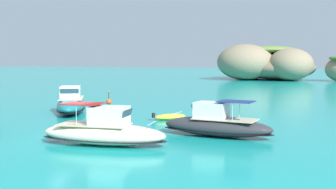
% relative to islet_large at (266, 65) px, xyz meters
% --- Properties ---
extents(ground_plane, '(400.00, 400.00, 0.00)m').
position_rel_islet_large_xyz_m(ground_plane, '(-2.02, -75.76, -3.35)').
color(ground_plane, teal).
extents(islet_large, '(23.92, 21.41, 7.95)m').
position_rel_islet_large_xyz_m(islet_large, '(0.00, 0.00, 0.00)').
color(islet_large, '#84755B').
rests_on(islet_large, ground).
extents(motorboat_charcoal, '(7.13, 2.81, 2.18)m').
position_rel_islet_large_xyz_m(motorboat_charcoal, '(5.40, -71.78, -2.66)').
color(motorboat_charcoal, '#2D2D33').
rests_on(motorboat_charcoal, ground).
extents(motorboat_cream, '(7.32, 2.88, 2.24)m').
position_rel_islet_large_xyz_m(motorboat_cream, '(0.25, -76.36, -2.64)').
color(motorboat_cream, beige).
rests_on(motorboat_cream, ground).
extents(motorboat_teal, '(5.92, 8.10, 2.34)m').
position_rel_islet_large_xyz_m(motorboat_teal, '(-9.01, -65.30, -2.57)').
color(motorboat_teal, '#19727A').
rests_on(motorboat_teal, ground).
extents(dinghy_tender, '(2.60, 2.63, 0.58)m').
position_rel_islet_large_xyz_m(dinghy_tender, '(0.45, -66.25, -3.13)').
color(dinghy_tender, yellow).
rests_on(dinghy_tender, ground).
extents(channel_buoy, '(0.56, 0.56, 1.48)m').
position_rel_islet_large_xyz_m(channel_buoy, '(-9.13, -58.18, -3.02)').
color(channel_buoy, '#E54C19').
rests_on(channel_buoy, ground).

